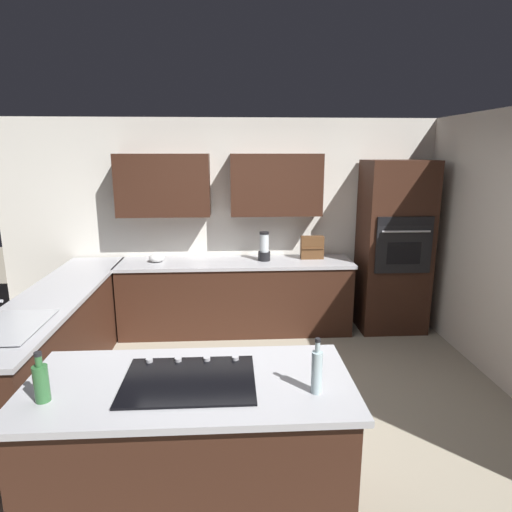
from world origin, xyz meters
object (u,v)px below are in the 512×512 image
object	(u,v)px
blender	(264,248)
oil_bottle	(41,382)
sink_unit	(9,326)
second_bottle	(317,371)
wall_oven	(394,247)
mixing_bowl	(157,258)
cooktop	(189,380)
spice_rack	(312,248)

from	to	relation	value
blender	oil_bottle	xyz separation A→B (m)	(1.42, 3.03, -0.04)
sink_unit	blender	world-z (taller)	blender
sink_unit	oil_bottle	size ratio (longest dim) A/B	2.49
blender	second_bottle	world-z (taller)	blender
wall_oven	mixing_bowl	xyz separation A→B (m)	(2.90, -0.03, -0.10)
cooktop	mixing_bowl	world-z (taller)	mixing_bowl
wall_oven	spice_rack	bearing A→B (deg)	-4.80
oil_bottle	sink_unit	bearing A→B (deg)	-56.98
blender	mixing_bowl	xyz separation A→B (m)	(1.30, -0.00, -0.10)
spice_rack	oil_bottle	distance (m)	3.69
mixing_bowl	sink_unit	bearing A→B (deg)	68.86
spice_rack	cooktop	bearing A→B (deg)	66.80
mixing_bowl	second_bottle	size ratio (longest dim) A/B	0.58
sink_unit	blender	bearing A→B (deg)	-135.91
wall_oven	mixing_bowl	distance (m)	2.90
oil_bottle	second_bottle	bearing A→B (deg)	179.95
cooktop	oil_bottle	bearing A→B (deg)	12.28
blender	spice_rack	distance (m)	0.60
cooktop	second_bottle	world-z (taller)	second_bottle
wall_oven	second_bottle	size ratio (longest dim) A/B	6.53
cooktop	oil_bottle	size ratio (longest dim) A/B	2.70
blender	mixing_bowl	bearing A→B (deg)	-0.00
wall_oven	oil_bottle	world-z (taller)	wall_oven
oil_bottle	wall_oven	bearing A→B (deg)	-135.10
blender	oil_bottle	size ratio (longest dim) A/B	1.26
wall_oven	cooktop	size ratio (longest dim) A/B	2.77
oil_bottle	second_bottle	world-z (taller)	second_bottle
mixing_bowl	oil_bottle	world-z (taller)	oil_bottle
wall_oven	oil_bottle	xyz separation A→B (m)	(3.02, 3.01, -0.04)
blender	spice_rack	size ratio (longest dim) A/B	1.25
cooktop	spice_rack	distance (m)	3.18
wall_oven	blender	world-z (taller)	wall_oven
mixing_bowl	second_bottle	distance (m)	3.33
oil_bottle	blender	bearing A→B (deg)	-115.03
mixing_bowl	second_bottle	bearing A→B (deg)	114.13
second_bottle	spice_rack	bearing A→B (deg)	-99.92
cooktop	spice_rack	world-z (taller)	spice_rack
wall_oven	sink_unit	bearing A→B (deg)	28.37
sink_unit	second_bottle	xyz separation A→B (m)	(-2.14, 1.02, 0.11)
cooktop	spice_rack	xyz separation A→B (m)	(-1.25, -2.92, 0.13)
cooktop	mixing_bowl	xyz separation A→B (m)	(0.65, -2.87, 0.04)
cooktop	oil_bottle	xyz separation A→B (m)	(0.76, 0.17, 0.10)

